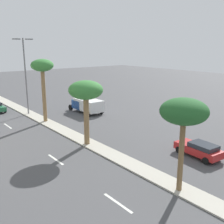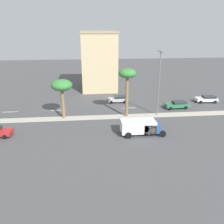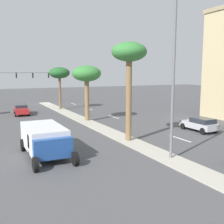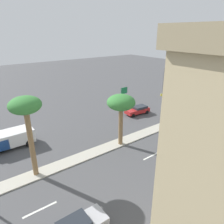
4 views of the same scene
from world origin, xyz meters
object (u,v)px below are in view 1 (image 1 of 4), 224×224
Objects in this scene: palm_tree_left at (86,92)px; sedan_red_outboard at (199,149)px; box_truck at (87,105)px; palm_tree_trailing at (184,113)px; street_lamp_leading at (25,71)px; palm_tree_far at (42,69)px.

sedan_red_outboard is (6.34, -8.97, -4.77)m from palm_tree_left.
palm_tree_left is 14.53m from box_truck.
box_truck is at bearing 56.72° from palm_tree_left.
palm_tree_trailing is 1.06× the size of box_truck.
sedan_red_outboard is at bearing -54.72° from palm_tree_left.
sedan_red_outboard is (6.18, -25.01, -5.66)m from street_lamp_leading.
palm_tree_left is at bearing 125.28° from sedan_red_outboard.
palm_tree_trailing is at bearing -90.24° from street_lamp_leading.
sedan_red_outboard is 20.61m from box_truck.
palm_tree_far is at bearing 87.99° from palm_tree_left.
palm_tree_far reaches higher than palm_tree_left.
palm_tree_far is at bearing -172.41° from box_truck.
street_lamp_leading is 1.76× the size of box_truck.
street_lamp_leading is 26.38m from sedan_red_outboard.
palm_tree_left reaches higher than box_truck.
palm_tree_left is 10.76m from palm_tree_far.
palm_tree_trailing is at bearing -90.84° from palm_tree_far.
street_lamp_leading is at bearing 89.76° from palm_tree_trailing.
palm_tree_trailing is 1.46× the size of sedan_red_outboard.
palm_tree_left reaches higher than sedan_red_outboard.
palm_tree_trailing is 27.65m from street_lamp_leading.
sedan_red_outboard is at bearing -93.54° from box_truck.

